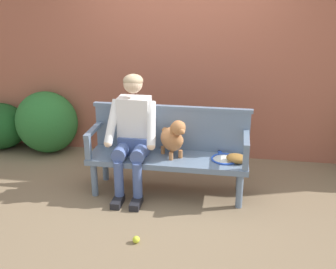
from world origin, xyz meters
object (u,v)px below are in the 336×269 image
(baseball_glove, at_px, (237,158))
(dog_on_bench, at_px, (173,138))
(person_seated, at_px, (133,131))
(garden_bench, at_px, (168,161))
(tennis_racket, at_px, (224,158))
(tennis_ball, at_px, (136,240))

(baseball_glove, bearing_deg, dog_on_bench, -163.24)
(person_seated, distance_m, baseball_glove, 1.13)
(garden_bench, distance_m, tennis_racket, 0.60)
(person_seated, bearing_deg, baseball_glove, -1.31)
(dog_on_bench, bearing_deg, garden_bench, 175.04)
(garden_bench, height_order, tennis_racket, tennis_racket)
(person_seated, bearing_deg, tennis_ball, -75.49)
(baseball_glove, distance_m, tennis_ball, 1.35)
(tennis_racket, relative_size, baseball_glove, 2.64)
(baseball_glove, relative_size, tennis_ball, 3.33)
(baseball_glove, xyz_separation_m, tennis_ball, (-0.85, -0.94, -0.45))
(tennis_racket, bearing_deg, baseball_glove, -29.05)
(person_seated, distance_m, dog_on_bench, 0.44)
(dog_on_bench, height_order, tennis_racket, dog_on_bench)
(dog_on_bench, relative_size, baseball_glove, 2.00)
(tennis_racket, distance_m, baseball_glove, 0.15)
(garden_bench, relative_size, tennis_racket, 2.95)
(tennis_racket, bearing_deg, tennis_ball, -125.51)
(person_seated, distance_m, tennis_racket, 1.01)
(dog_on_bench, xyz_separation_m, baseball_glove, (0.67, -0.03, -0.17))
(person_seated, bearing_deg, garden_bench, 2.00)
(garden_bench, height_order, tennis_ball, garden_bench)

